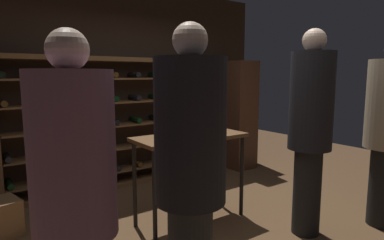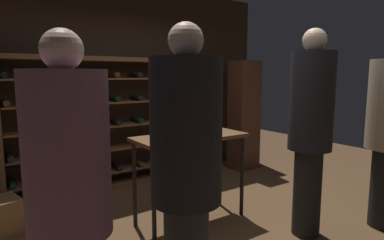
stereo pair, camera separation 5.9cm
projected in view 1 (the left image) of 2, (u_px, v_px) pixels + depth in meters
name	position (u px, v px, depth m)	size (l,w,h in m)	color
ground_plane	(210.00, 228.00, 3.45)	(10.14, 10.14, 0.00)	brown
back_wall	(125.00, 84.00, 4.92)	(4.82, 0.10, 2.91)	#332319
wine_rack	(125.00, 122.00, 4.76)	(3.30, 0.32, 1.84)	brown
tasting_table	(190.00, 147.00, 3.52)	(1.22, 0.53, 0.96)	brown
person_bystander_red_print	(310.00, 123.00, 3.20)	(0.42, 0.42, 2.04)	black
person_bystander_dark_jacket	(190.00, 165.00, 2.02)	(0.44, 0.44, 1.91)	#2E2E2E
person_guest_khaki	(75.00, 192.00, 1.67)	(0.43, 0.43, 1.83)	#2A2A2A
display_cabinet	(242.00, 115.00, 5.58)	(0.44, 0.36, 1.83)	#4C2D1E
wine_bottle_black_capsule	(205.00, 118.00, 3.85)	(0.08, 0.08, 0.39)	black
wine_bottle_green_slim	(186.00, 125.00, 3.39)	(0.08, 0.08, 0.36)	#4C3314
wine_glass_stemmed_left	(206.00, 128.00, 3.35)	(0.07, 0.07, 0.15)	silver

